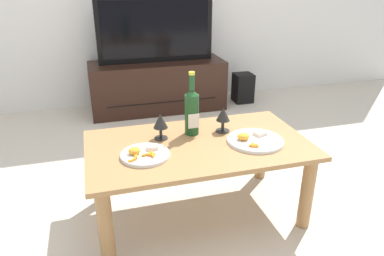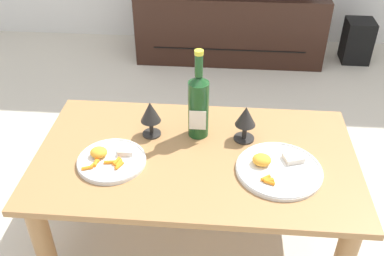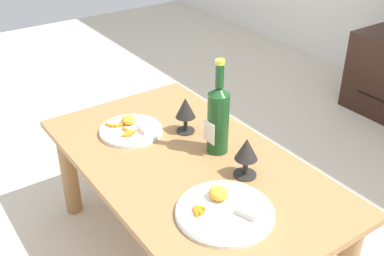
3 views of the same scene
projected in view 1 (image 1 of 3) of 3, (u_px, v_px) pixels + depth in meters
name	position (u px, v px, depth m)	size (l,w,h in m)	color
ground_plane	(198.00, 212.00, 2.07)	(6.40, 6.40, 0.00)	beige
dining_table	(198.00, 156.00, 1.92)	(1.16, 0.66, 0.44)	#9E7042
tv_stand	(158.00, 86.00, 3.54)	(1.30, 0.47, 0.48)	black
tv_screen	(156.00, 29.00, 3.32)	(1.09, 0.05, 0.61)	black
floor_speaker	(243.00, 88.00, 3.79)	(0.19, 0.19, 0.30)	black
wine_bottle	(192.00, 110.00, 1.95)	(0.08, 0.08, 0.35)	#19471E
goblet_left	(160.00, 122.00, 1.90)	(0.08, 0.08, 0.14)	black
goblet_right	(223.00, 116.00, 1.99)	(0.08, 0.08, 0.14)	black
dinner_plate_left	(144.00, 154.00, 1.75)	(0.24, 0.24, 0.05)	white
dinner_plate_right	(254.00, 140.00, 1.90)	(0.30, 0.30, 0.05)	white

